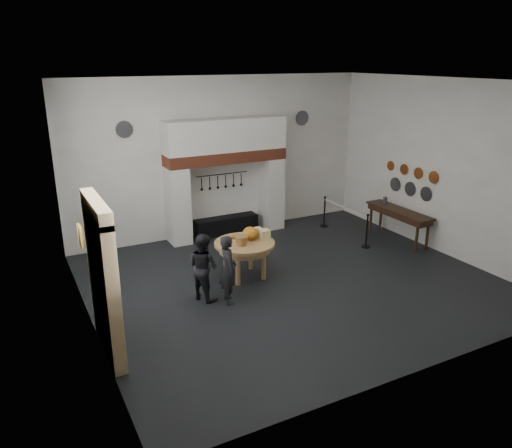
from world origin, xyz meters
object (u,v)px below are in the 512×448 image
barrier_post_near (367,232)px  barrier_post_far (324,212)px  visitor_far (203,267)px  work_table (244,244)px  side_table (399,211)px  iron_range (226,225)px  visitor_near (228,269)px

barrier_post_near → barrier_post_far: size_ratio=1.00×
visitor_far → work_table: bearing=-89.1°
work_table → barrier_post_far: (3.81, 2.20, -0.39)m
barrier_post_near → barrier_post_far: same height
work_table → side_table: (4.97, 0.25, 0.03)m
visitor_far → barrier_post_far: visitor_far is taller
barrier_post_near → iron_range: bearing=136.4°
visitor_far → barrier_post_far: bearing=-85.3°
work_table → barrier_post_near: (3.81, 0.20, -0.39)m
iron_range → visitor_near: visitor_near is taller
work_table → visitor_near: visitor_near is taller
visitor_near → barrier_post_far: visitor_near is taller
work_table → side_table: size_ratio=0.64×
side_table → barrier_post_near: bearing=-177.6°
iron_range → side_table: bearing=-33.9°
visitor_far → side_table: 6.29m
side_table → iron_range: bearing=146.1°
iron_range → visitor_near: bearing=-113.5°
visitor_far → barrier_post_near: bearing=-105.2°
visitor_near → barrier_post_far: bearing=-48.0°
visitor_far → side_table: size_ratio=0.67×
side_table → barrier_post_far: (-1.16, 1.95, -0.42)m
side_table → barrier_post_far: bearing=120.7°
iron_range → work_table: size_ratio=1.34×
iron_range → barrier_post_near: size_ratio=2.11×
iron_range → visitor_far: (-2.14, -3.59, 0.49)m
work_table → barrier_post_far: size_ratio=1.57×
barrier_post_near → barrier_post_far: bearing=90.0°
work_table → visitor_near: (-0.87, -0.99, -0.09)m
visitor_far → barrier_post_near: size_ratio=1.64×
iron_range → barrier_post_far: (2.94, -0.80, 0.20)m
iron_range → barrier_post_far: 3.06m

